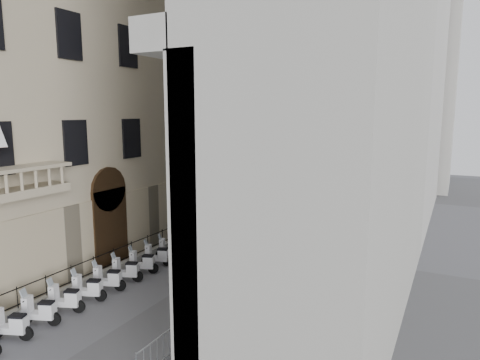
# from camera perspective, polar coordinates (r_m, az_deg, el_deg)

# --- Properties ---
(far_building) EXTENTS (22.00, 10.00, 30.00)m
(far_building) POSITION_cam_1_polar(r_m,az_deg,el_deg) (54.44, 15.14, 15.61)
(far_building) COLOR #B8B6AE
(far_building) RESTS_ON ground
(iron_fence) EXTENTS (0.30, 28.00, 1.40)m
(iron_fence) POSITION_cam_1_polar(r_m,az_deg,el_deg) (29.01, -7.49, -8.02)
(iron_fence) COLOR black
(iron_fence) RESTS_ON ground
(blue_awning) EXTENTS (1.60, 3.00, 3.00)m
(blue_awning) POSITION_cam_1_polar(r_m,az_deg,el_deg) (32.78, 13.15, -6.18)
(blue_awning) COLOR navy
(blue_awning) RESTS_ON ground
(flag) EXTENTS (1.00, 1.40, 8.20)m
(flag) POSITION_cam_1_polar(r_m,az_deg,el_deg) (20.20, -29.01, -16.92)
(flag) COLOR #9E0C11
(flag) RESTS_ON ground
(scooter_1) EXTENTS (1.51, 1.03, 1.50)m
(scooter_1) POSITION_cam_1_polar(r_m,az_deg,el_deg) (19.20, -28.12, -18.25)
(scooter_1) COLOR white
(scooter_1) RESTS_ON ground
(scooter_2) EXTENTS (1.51, 1.03, 1.50)m
(scooter_2) POSITION_cam_1_polar(r_m,az_deg,el_deg) (19.85, -25.02, -17.10)
(scooter_2) COLOR white
(scooter_2) RESTS_ON ground
(scooter_3) EXTENTS (1.51, 1.03, 1.50)m
(scooter_3) POSITION_cam_1_polar(r_m,az_deg,el_deg) (20.55, -22.16, -15.99)
(scooter_3) COLOR white
(scooter_3) RESTS_ON ground
(scooter_4) EXTENTS (1.51, 1.03, 1.50)m
(scooter_4) POSITION_cam_1_polar(r_m,az_deg,el_deg) (21.31, -19.53, -14.92)
(scooter_4) COLOR white
(scooter_4) RESTS_ON ground
(scooter_5) EXTENTS (1.51, 1.03, 1.50)m
(scooter_5) POSITION_cam_1_polar(r_m,az_deg,el_deg) (22.11, -17.11, -13.90)
(scooter_5) COLOR white
(scooter_5) RESTS_ON ground
(scooter_6) EXTENTS (1.51, 1.03, 1.50)m
(scooter_6) POSITION_cam_1_polar(r_m,az_deg,el_deg) (22.95, -14.87, -12.93)
(scooter_6) COLOR white
(scooter_6) RESTS_ON ground
(scooter_7) EXTENTS (1.51, 1.03, 1.50)m
(scooter_7) POSITION_cam_1_polar(r_m,az_deg,el_deg) (23.83, -12.82, -12.01)
(scooter_7) COLOR white
(scooter_7) RESTS_ON ground
(scooter_8) EXTENTS (1.51, 1.03, 1.50)m
(scooter_8) POSITION_cam_1_polar(r_m,az_deg,el_deg) (24.74, -10.93, -11.15)
(scooter_8) COLOR white
(scooter_8) RESTS_ON ground
(scooter_9) EXTENTS (1.51, 1.03, 1.50)m
(scooter_9) POSITION_cam_1_polar(r_m,az_deg,el_deg) (25.68, -9.18, -10.34)
(scooter_9) COLOR white
(scooter_9) RESTS_ON ground
(scooter_10) EXTENTS (1.51, 1.03, 1.50)m
(scooter_10) POSITION_cam_1_polar(r_m,az_deg,el_deg) (26.64, -7.57, -9.58)
(scooter_10) COLOR white
(scooter_10) RESTS_ON ground
(scooter_11) EXTENTS (1.51, 1.03, 1.50)m
(scooter_11) POSITION_cam_1_polar(r_m,az_deg,el_deg) (27.63, -6.07, -8.86)
(scooter_11) COLOR white
(scooter_11) RESTS_ON ground
(scooter_12) EXTENTS (1.51, 1.03, 1.50)m
(scooter_12) POSITION_cam_1_polar(r_m,az_deg,el_deg) (28.65, -4.69, -8.19)
(scooter_12) COLOR white
(scooter_12) RESTS_ON ground
(scooter_13) EXTENTS (1.51, 1.03, 1.50)m
(scooter_13) POSITION_cam_1_polar(r_m,az_deg,el_deg) (29.68, -3.41, -7.56)
(scooter_13) COLOR white
(scooter_13) RESTS_ON ground
(scooter_14) EXTENTS (1.51, 1.03, 1.50)m
(scooter_14) POSITION_cam_1_polar(r_m,az_deg,el_deg) (30.72, -2.21, -6.98)
(scooter_14) COLOR white
(scooter_14) RESTS_ON ground
(barrier_1) EXTENTS (0.60, 2.40, 1.10)m
(barrier_1) POSITION_cam_1_polar(r_m,az_deg,el_deg) (17.73, -5.30, -19.52)
(barrier_1) COLOR #B0B3B8
(barrier_1) RESTS_ON ground
(barrier_2) EXTENTS (0.60, 2.40, 1.10)m
(barrier_2) POSITION_cam_1_polar(r_m,az_deg,el_deg) (19.65, -1.24, -16.48)
(barrier_2) COLOR #B0B3B8
(barrier_2) RESTS_ON ground
(barrier_3) EXTENTS (0.60, 2.40, 1.10)m
(barrier_3) POSITION_cam_1_polar(r_m,az_deg,el_deg) (21.69, 1.97, -13.94)
(barrier_3) COLOR #B0B3B8
(barrier_3) RESTS_ON ground
(barrier_4) EXTENTS (0.60, 2.40, 1.10)m
(barrier_4) POSITION_cam_1_polar(r_m,az_deg,el_deg) (23.82, 4.57, -11.81)
(barrier_4) COLOR #B0B3B8
(barrier_4) RESTS_ON ground
(barrier_5) EXTENTS (0.60, 2.40, 1.10)m
(barrier_5) POSITION_cam_1_polar(r_m,az_deg,el_deg) (26.01, 6.71, -10.02)
(barrier_5) COLOR #B0B3B8
(barrier_5) RESTS_ON ground
(security_tent) EXTENTS (3.64, 3.64, 2.96)m
(security_tent) POSITION_cam_1_polar(r_m,az_deg,el_deg) (32.99, 2.29, -1.45)
(security_tent) COLOR white
(security_tent) RESTS_ON ground
(street_lamp) EXTENTS (2.73, 0.55, 8.40)m
(street_lamp) POSITION_cam_1_polar(r_m,az_deg,el_deg) (30.87, 0.06, 2.61)
(street_lamp) COLOR #969A9F
(street_lamp) RESTS_ON ground
(info_kiosk) EXTENTS (0.36, 0.82, 1.69)m
(info_kiosk) POSITION_cam_1_polar(r_m,az_deg,el_deg) (26.28, -6.82, -7.87)
(info_kiosk) COLOR black
(info_kiosk) RESTS_ON ground
(pedestrian_a) EXTENTS (0.70, 0.52, 1.73)m
(pedestrian_a) POSITION_cam_1_polar(r_m,az_deg,el_deg) (33.29, 5.21, -4.21)
(pedestrian_a) COLOR #0D1134
(pedestrian_a) RESTS_ON ground
(pedestrian_b) EXTENTS (1.16, 1.11, 1.90)m
(pedestrian_b) POSITION_cam_1_polar(r_m,az_deg,el_deg) (33.13, 9.59, -4.22)
(pedestrian_b) COLOR black
(pedestrian_b) RESTS_ON ground
(pedestrian_c) EXTENTS (1.06, 0.89, 1.84)m
(pedestrian_c) POSITION_cam_1_polar(r_m,az_deg,el_deg) (39.99, 9.68, -1.98)
(pedestrian_c) COLOR black
(pedestrian_c) RESTS_ON ground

